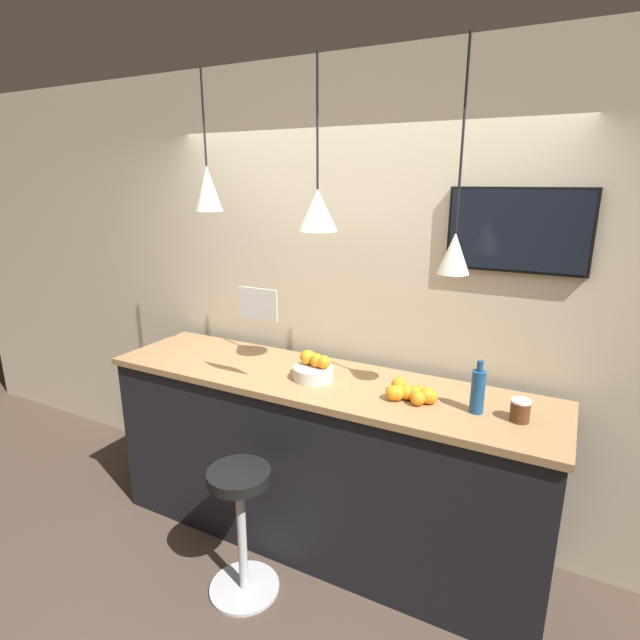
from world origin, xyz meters
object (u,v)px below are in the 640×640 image
spread_jar (520,410)px  juice_bottle (478,391)px  bar_stool (241,514)px  fruit_bowl (314,368)px  mounted_tv (518,230)px

spread_jar → juice_bottle: bearing=-180.0°
bar_stool → fruit_bowl: (0.15, 0.55, 0.66)m
mounted_tv → spread_jar: bearing=-71.4°
bar_stool → spread_jar: 1.52m
fruit_bowl → mounted_tv: (0.98, 0.42, 0.79)m
juice_bottle → spread_jar: size_ratio=2.51×
juice_bottle → mounted_tv: 0.86m
bar_stool → mounted_tv: size_ratio=1.05×
spread_jar → bar_stool: bearing=-157.0°
fruit_bowl → spread_jar: (1.12, -0.01, -0.01)m
mounted_tv → bar_stool: bearing=-139.5°
juice_bottle → fruit_bowl: bearing=179.5°
spread_jar → fruit_bowl: bearing=179.6°
mounted_tv → juice_bottle: bearing=-97.8°
fruit_bowl → spread_jar: bearing=-0.4°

